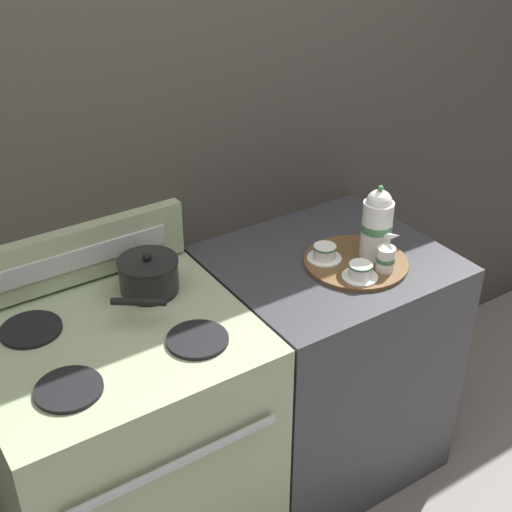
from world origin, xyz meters
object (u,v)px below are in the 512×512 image
(saucepan, at_px, (148,275))
(teacup_right, at_px, (325,252))
(teapot, at_px, (377,224))
(serving_tray, at_px, (356,262))
(stove, at_px, (128,449))
(creamer_jug, at_px, (386,259))
(teacup_left, at_px, (360,271))

(saucepan, xyz_separation_m, teacup_right, (0.57, -0.16, -0.03))
(teapot, bearing_deg, serving_tray, 174.32)
(serving_tray, xyz_separation_m, teacup_right, (-0.08, 0.07, 0.03))
(stove, height_order, creamer_jug, creamer_jug)
(serving_tray, height_order, creamer_jug, creamer_jug)
(teacup_left, bearing_deg, saucepan, 151.98)
(saucepan, bearing_deg, stove, -141.43)
(saucepan, bearing_deg, creamer_jug, -25.07)
(teacup_left, bearing_deg, teacup_right, 98.94)
(teacup_left, relative_size, creamer_jug, 1.41)
(stove, bearing_deg, serving_tray, -5.21)
(stove, xyz_separation_m, teacup_right, (0.76, -0.01, 0.49))
(teapot, bearing_deg, saucepan, 162.09)
(saucepan, xyz_separation_m, serving_tray, (0.65, -0.23, -0.06))
(teacup_right, height_order, creamer_jug, creamer_jug)
(teapot, bearing_deg, creamer_jug, -111.05)
(serving_tray, relative_size, teapot, 1.35)
(creamer_jug, bearing_deg, teacup_left, 175.38)
(creamer_jug, bearing_deg, saucepan, 154.93)
(teacup_left, distance_m, teacup_right, 0.16)
(creamer_jug, bearing_deg, serving_tray, 112.56)
(teacup_right, relative_size, creamer_jug, 1.41)
(teacup_right, bearing_deg, saucepan, 164.15)
(teapot, bearing_deg, stove, 174.75)
(serving_tray, xyz_separation_m, creamer_jug, (0.04, -0.10, 0.05))
(stove, distance_m, saucepan, 0.57)
(serving_tray, bearing_deg, stove, 174.79)
(saucepan, relative_size, teacup_right, 2.51)
(stove, relative_size, teapot, 3.55)
(stove, distance_m, serving_tray, 0.96)
(teapot, bearing_deg, teacup_right, 155.02)
(teacup_left, xyz_separation_m, creamer_jug, (0.10, -0.01, 0.02))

